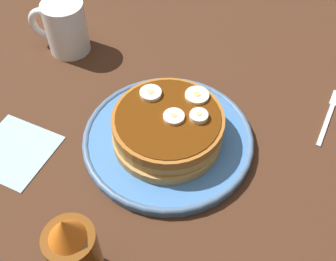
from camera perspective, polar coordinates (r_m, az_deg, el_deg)
The scene contains 11 objects.
ground_plane at distance 65.23cm, azimuth 0.00°, elevation -2.49°, with size 140.00×140.00×3.00cm, color #422616.
plate at distance 63.31cm, azimuth 0.00°, elevation -1.17°, with size 25.72×25.72×1.72cm.
pancake_stack at distance 61.01cm, azimuth 0.13°, elevation 0.35°, with size 16.87×16.96×4.64cm.
banana_slice_0 at distance 59.07cm, azimuth 0.79°, elevation 1.83°, with size 3.04×3.04×0.72cm.
banana_slice_1 at distance 62.09cm, azimuth 3.96°, elevation 4.74°, with size 3.59×3.59×0.69cm.
banana_slice_2 at distance 62.25cm, azimuth -2.37°, elevation 5.06°, with size 3.26×3.26×0.80cm.
banana_slice_3 at distance 59.14cm, azimuth 4.19°, elevation 1.94°, with size 2.66×2.66×0.99cm.
coffee_mug at distance 78.81cm, azimuth -13.92°, elevation 13.55°, with size 10.91×7.38×9.58cm.
napkin at distance 67.03cm, azimuth -20.17°, elevation -2.61°, with size 11.00×11.00×0.30cm, color #99B2BF.
fork at distance 72.44cm, azimuth 21.11°, elevation 2.21°, with size 3.88×12.89×0.50cm.
syrup_bottle at distance 49.47cm, azimuth -12.55°, elevation -16.03°, with size 5.73×5.73×13.72cm.
Camera 1 is at (-9.51, 38.06, 50.62)cm, focal length 44.90 mm.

